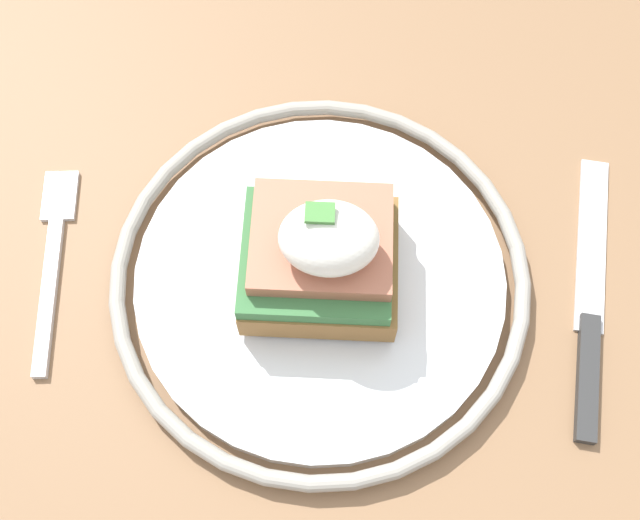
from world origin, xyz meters
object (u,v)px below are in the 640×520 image
plate (320,278)px  sandwich (321,254)px  fork (53,257)px  knife (589,315)px

plate → sandwich: size_ratio=2.84×
plate → fork: size_ratio=1.83×
plate → fork: plate is taller
knife → fork: bearing=176.1°
sandwich → plate: bearing=140.1°
plate → fork: bearing=177.2°
sandwich → fork: 0.18m
fork → knife: (0.34, -0.02, 0.00)m
fork → plate: bearing=-2.8°
sandwich → fork: size_ratio=0.65×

